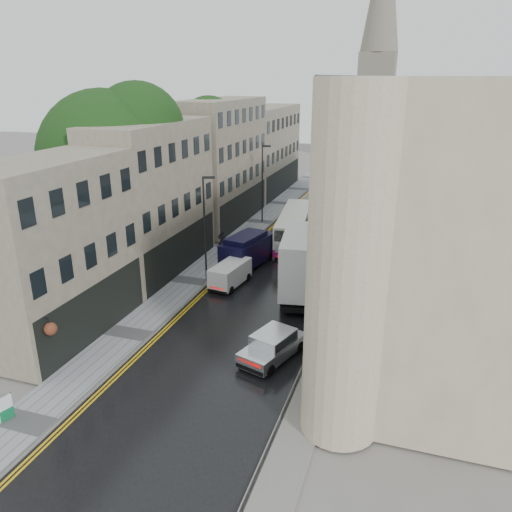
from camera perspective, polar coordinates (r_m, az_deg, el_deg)
The scene contains 18 objects.
ground at distance 20.17m, azimuth -16.56°, elevation -25.57°, with size 200.00×200.00×0.00m, color slate.
road at distance 42.16m, azimuth 4.59°, elevation 0.23°, with size 9.00×85.00×0.02m, color black.
left_sidewalk at distance 43.78m, azimuth -2.86°, elevation 1.09°, with size 2.70×85.00×0.12m, color gray.
right_sidewalk at distance 41.31m, azimuth 11.89°, elevation -0.49°, with size 1.80×85.00×0.12m, color slate.
old_shop_row at distance 45.89m, azimuth -6.12°, elevation 9.54°, with size 4.50×56.00×12.00m, color gray, non-canonical shape.
modern_block at distance 37.86m, azimuth 19.79°, elevation 7.85°, with size 8.00×40.00×14.00m, color beige, non-canonical shape.
church_spire at distance 93.75m, azimuth 13.95°, elevation 22.91°, with size 6.40×6.40×40.00m, color slate, non-canonical shape.
tree_near at distance 38.60m, azimuth -16.48°, elevation 8.33°, with size 10.56×10.56×13.89m, color black, non-canonical shape.
tree_far at distance 49.67m, azimuth -7.65°, elevation 10.53°, with size 9.24×9.24×12.46m, color black, non-canonical shape.
cream_bus at distance 42.16m, azimuth 2.50°, elevation 2.28°, with size 2.32×10.20×2.78m, color silver, non-canonical shape.
white_lorry at distance 31.98m, azimuth 3.07°, elevation -1.90°, with size 2.59×8.63×4.53m, color silver, non-canonical shape.
silver_hatchback at distance 26.08m, azimuth -1.44°, elevation -10.90°, with size 1.79×4.08×1.53m, color silver, non-canonical shape.
white_van at distance 34.80m, azimuth -5.08°, elevation -2.61°, with size 1.61×3.75×1.70m, color white, non-canonical shape.
navy_van at distance 38.01m, azimuth -3.64°, elevation 0.22°, with size 2.12×5.31×2.71m, color black, non-canonical shape.
pedestrian at distance 42.03m, azimuth -3.88°, elevation 1.75°, with size 0.71×0.47×1.95m, color black.
lamp_post_near at distance 35.38m, azimuth -5.87°, elevation 2.96°, with size 0.85×0.19×7.56m, color black, non-canonical shape.
lamp_post_far at distance 50.25m, azimuth 0.72°, elevation 8.17°, with size 0.86×0.19×7.67m, color black, non-canonical shape.
estate_sign at distance 24.84m, azimuth -26.73°, elevation -15.29°, with size 0.08×0.68×1.13m, color silver, non-canonical shape.
Camera 1 is at (9.12, -11.17, 14.11)m, focal length 35.00 mm.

